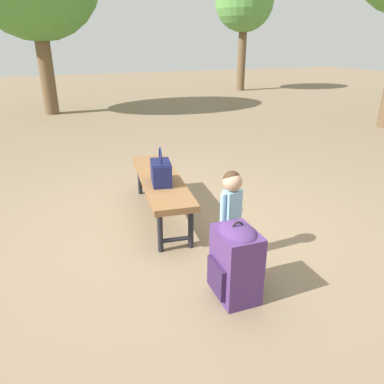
{
  "coord_description": "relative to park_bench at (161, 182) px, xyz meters",
  "views": [
    {
      "loc": [
        2.99,
        -1.17,
        1.75
      ],
      "look_at": [
        0.08,
        0.06,
        0.45
      ],
      "focal_mm": 34.17,
      "sensor_mm": 36.0,
      "label": 1
    }
  ],
  "objects": [
    {
      "name": "backpack_large",
      "position": [
        1.47,
        0.07,
        -0.09
      ],
      "size": [
        0.37,
        0.34,
        0.61
      ],
      "color": "#4C2D66",
      "rests_on": "ground"
    },
    {
      "name": "handbag",
      "position": [
        0.17,
        -0.05,
        0.18
      ],
      "size": [
        0.35,
        0.24,
        0.37
      ],
      "color": "#191E4C",
      "rests_on": "park_bench"
    },
    {
      "name": "park_bench",
      "position": [
        0.0,
        0.0,
        0.0
      ],
      "size": [
        1.64,
        0.62,
        0.45
      ],
      "color": "brown",
      "rests_on": "ground"
    },
    {
      "name": "child_standing",
      "position": [
        0.99,
        0.29,
        0.13
      ],
      "size": [
        0.16,
        0.21,
        0.8
      ],
      "color": "#B2D8B2",
      "rests_on": "ground"
    },
    {
      "name": "ground_plane",
      "position": [
        0.42,
        0.08,
        -0.39
      ],
      "size": [
        40.0,
        40.0,
        0.0
      ],
      "primitive_type": "plane",
      "color": "#7F6B51",
      "rests_on": "ground"
    },
    {
      "name": "tree_back",
      "position": [
        -9.35,
        6.34,
        2.66
      ],
      "size": [
        2.09,
        2.09,
        4.14
      ],
      "color": "brown",
      "rests_on": "ground"
    }
  ]
}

